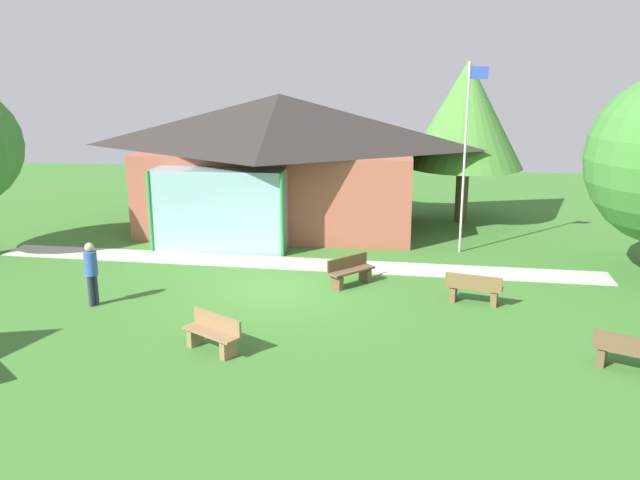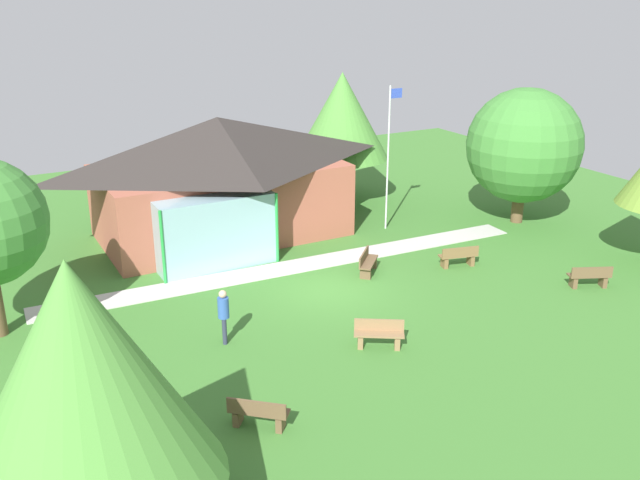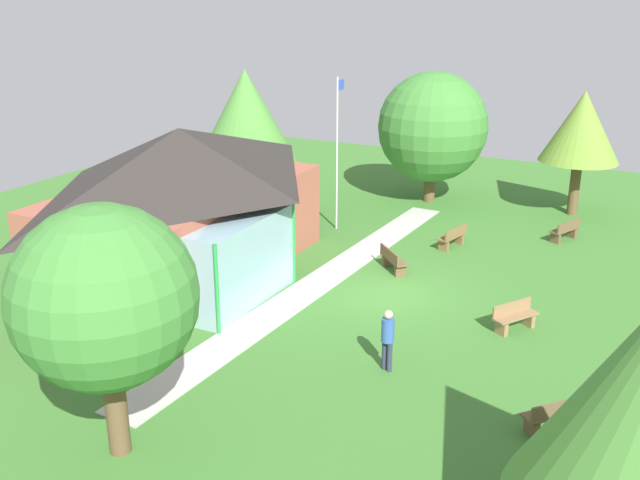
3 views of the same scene
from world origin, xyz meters
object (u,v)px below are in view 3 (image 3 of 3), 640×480
Objects in this scene: flagpole at (337,148)px; visitor_strolling_lawn at (388,335)px; bench_mid_right at (453,238)px; bench_lawn_far_right at (565,231)px; tree_west_hedge at (104,298)px; tree_east_hedge at (433,127)px; bench_front_center at (515,317)px; bench_front_left at (554,415)px; tree_behind_pavilion_right at (246,118)px; bench_rear_near_path at (393,261)px; tree_far_east at (582,127)px; pavilion at (185,199)px.

flagpole reaches higher than visitor_strolling_lawn.
bench_mid_right is 4.76m from bench_lawn_far_right.
bench_lawn_far_right is at bearing -18.34° from tree_west_hedge.
bench_front_center is at bearing -150.52° from tree_east_hedge.
bench_mid_right is 12.43m from bench_front_left.
tree_behind_pavilion_right is at bearing 85.49° from flagpole.
tree_west_hedge is at bearing -173.46° from bench_lawn_far_right.
tree_east_hedge is 21.99m from tree_west_hedge.
bench_lawn_far_right is at bearing -72.50° from flagpole.
visitor_strolling_lawn is at bearing 120.68° from bench_front_left.
tree_west_hedge reaches higher than bench_lawn_far_right.
tree_east_hedge is (16.01, 4.34, 2.54)m from visitor_strolling_lawn.
bench_mid_right is 1.01× the size of bench_lawn_far_right.
bench_mid_right is 0.28× the size of tree_west_hedge.
bench_lawn_far_right and bench_rear_near_path have the same top height.
bench_mid_right is 16.63m from tree_west_hedge.
visitor_strolling_lawn is (0.85, 4.45, 0.62)m from bench_front_left.
bench_front_left is 0.26× the size of tree_far_east.
tree_west_hedge is at bearing -174.42° from bench_mid_right.
tree_east_hedge is at bearing 124.27° from visitor_strolling_lawn.
bench_mid_right and bench_rear_near_path have the same top height.
bench_lawn_far_right is (2.80, -8.89, -3.06)m from flagpole.
tree_east_hedge is 6.52m from tree_far_east.
bench_front_center is 5.67m from bench_rear_near_path.
visitor_strolling_lawn is 0.28× the size of tree_east_hedge.
visitor_strolling_lawn is 0.31× the size of tree_west_hedge.
visitor_strolling_lawn reaches higher than bench_lawn_far_right.
tree_far_east is (0.93, -6.44, 0.38)m from tree_east_hedge.
pavilion is 13.48m from tree_east_hedge.
tree_west_hedge is at bearing -170.90° from flagpole.
visitor_strolling_lawn is at bearing -157.98° from bench_mid_right.
bench_mid_right is at bearing -90.77° from flagpole.
tree_far_east is (13.52, -11.15, 1.26)m from pavilion.
bench_front_left is (-4.83, -1.99, 0.00)m from bench_front_center.
tree_behind_pavilion_right is at bearing 95.11° from bench_front_left.
tree_behind_pavilion_right reaches higher than bench_front_center.
flagpole is 6.17m from tree_east_hedge.
tree_far_east is at bearing -146.15° from bench_front_center.
bench_mid_right and bench_front_center have the same top height.
pavilion is 7.62m from tree_behind_pavilion_right.
tree_far_east is (6.79, -3.46, 3.54)m from bench_mid_right.
flagpole is 15.82m from bench_front_left.
pavilion is 1.75× the size of flagpole.
tree_west_hedge reaches higher than pavilion.
tree_far_east reaches higher than pavilion.
bench_front_center is 4.72m from visitor_strolling_lawn.
bench_lawn_far_right and bench_front_left have the same top height.
tree_behind_pavilion_right is at bearing 155.41° from visitor_strolling_lawn.
tree_east_hedge is at bearing 1.27° from tree_west_hedge.
tree_behind_pavilion_right is 1.04× the size of tree_east_hedge.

